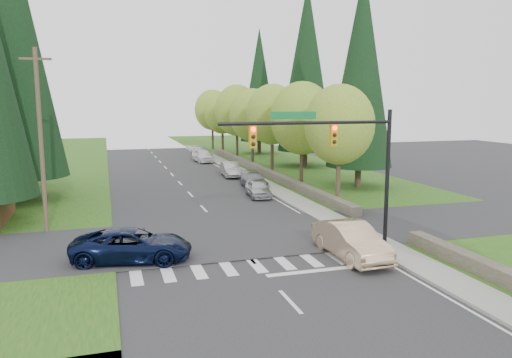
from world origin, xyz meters
name	(u,v)px	position (x,y,z in m)	size (l,w,h in m)	color
ground	(281,292)	(0.00, 0.00, 0.00)	(120.00, 120.00, 0.00)	#28282B
grass_east	(347,188)	(13.00, 20.00, 0.03)	(14.00, 110.00, 0.06)	#1E5015
grass_west	(5,207)	(-13.00, 20.00, 0.03)	(14.00, 110.00, 0.06)	#1E5015
cross_street	(231,237)	(0.00, 8.00, 0.00)	(120.00, 8.00, 0.10)	#28282B
sidewalk_east	(270,187)	(6.90, 22.00, 0.07)	(1.80, 80.00, 0.13)	gray
curb_east	(260,187)	(6.05, 22.00, 0.07)	(0.20, 80.00, 0.13)	gray
stone_wall_north	(261,170)	(8.60, 30.00, 0.35)	(0.70, 40.00, 0.70)	#4C4438
traffic_signal	(336,148)	(4.37, 4.50, 4.98)	(8.70, 0.37, 6.80)	black
utility_pole	(41,140)	(-9.50, 12.00, 5.14)	(1.60, 0.24, 10.00)	#473828
decid_tree_0	(339,125)	(9.20, 14.00, 5.60)	(4.80, 4.80, 8.37)	#38281C
decid_tree_1	(302,118)	(9.30, 21.00, 5.80)	(5.20, 5.20, 8.80)	#38281C
decid_tree_2	(272,115)	(9.10, 28.00, 5.93)	(5.00, 5.00, 8.82)	#38281C
decid_tree_3	(252,115)	(9.20, 35.00, 5.66)	(5.00, 5.00, 8.55)	#38281C
decid_tree_4	(237,110)	(9.30, 42.00, 6.06)	(5.40, 5.40, 9.18)	#38281C
decid_tree_5	(222,113)	(9.10, 49.00, 5.53)	(4.80, 4.80, 8.30)	#38281C
decid_tree_6	(212,110)	(9.20, 56.00, 5.86)	(5.20, 5.20, 8.86)	#38281C
conifer_w_c	(13,41)	(-12.00, 22.00, 11.29)	(6.46, 6.46, 20.80)	#38281C
conifer_w_e	(0,62)	(-14.00, 28.00, 10.29)	(5.78, 5.78, 18.80)	#38281C
conifer_e_a	(361,69)	(14.00, 20.00, 9.79)	(5.44, 5.44, 17.80)	#38281C
conifer_e_b	(306,67)	(15.00, 34.00, 10.79)	(6.12, 6.12, 19.80)	#38281C
conifer_e_c	(259,85)	(14.00, 48.00, 9.29)	(5.10, 5.10, 16.80)	#38281C
sedan_champagne	(351,241)	(4.50, 3.00, 0.82)	(1.74, 5.00, 1.65)	beige
suv_navy	(132,245)	(-5.22, 5.44, 0.74)	(2.47, 5.35, 1.49)	black
parked_car_a	(258,188)	(4.76, 18.45, 0.64)	(1.52, 3.78, 1.29)	#B4B5B9
parked_car_b	(254,180)	(5.60, 22.41, 0.63)	(1.77, 4.35, 1.26)	gray
parked_car_c	(231,169)	(5.22, 29.00, 0.70)	(1.48, 4.25, 1.40)	#A4A4A8
parked_car_d	(203,156)	(4.84, 41.15, 0.77)	(1.83, 4.54, 1.55)	white
parked_car_e	(202,152)	(5.60, 45.91, 0.66)	(1.86, 4.58, 1.33)	silver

